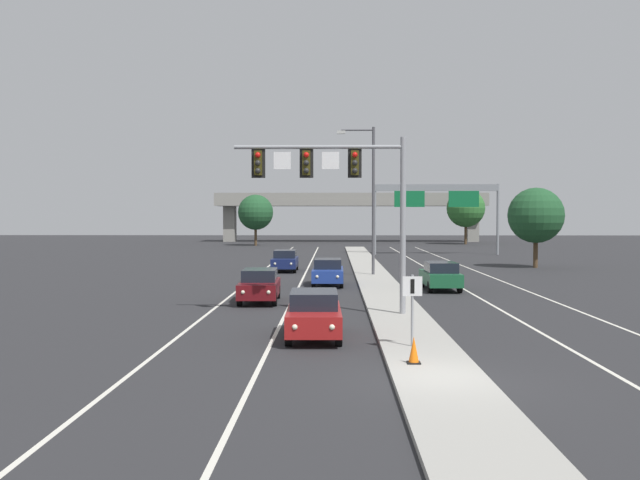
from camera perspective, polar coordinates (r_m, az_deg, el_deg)
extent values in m
plane|color=#28282B|center=(18.27, 9.65, -11.22)|extent=(260.00, 260.00, 0.00)
cube|color=#9E9B93|center=(35.92, 5.37, -4.55)|extent=(2.40, 110.00, 0.15)
cube|color=silver|center=(42.84, -1.62, -3.58)|extent=(0.14, 100.00, 0.01)
cube|color=silver|center=(43.42, 10.89, -3.54)|extent=(0.14, 100.00, 0.01)
cube|color=silver|center=(43.12, -6.01, -3.55)|extent=(0.14, 100.00, 0.01)
cube|color=silver|center=(44.09, 15.13, -3.49)|extent=(0.14, 100.00, 0.01)
cylinder|color=gray|center=(28.96, 6.71, 1.16)|extent=(0.24, 0.24, 7.20)
cylinder|color=gray|center=(28.96, -0.12, 7.51)|extent=(6.89, 0.16, 0.16)
cube|color=black|center=(28.95, 2.82, 6.22)|extent=(0.56, 0.06, 1.20)
cube|color=#38330F|center=(28.91, 2.82, 6.23)|extent=(0.32, 0.32, 1.00)
sphere|color=red|center=(28.77, 2.83, 6.89)|extent=(0.22, 0.22, 0.22)
sphere|color=#282828|center=(28.74, 2.83, 6.25)|extent=(0.22, 0.22, 0.22)
sphere|color=#282828|center=(28.72, 2.83, 5.62)|extent=(0.22, 0.22, 0.22)
cube|color=black|center=(28.96, -1.10, 6.22)|extent=(0.56, 0.06, 1.20)
cube|color=#38330F|center=(28.92, -1.10, 6.23)|extent=(0.32, 0.32, 1.00)
sphere|color=red|center=(28.78, -1.11, 6.89)|extent=(0.22, 0.22, 0.22)
sphere|color=#282828|center=(28.75, -1.11, 6.25)|extent=(0.22, 0.22, 0.22)
sphere|color=#282828|center=(28.73, -1.11, 5.62)|extent=(0.22, 0.22, 0.22)
cube|color=black|center=(29.11, -5.00, 6.19)|extent=(0.56, 0.06, 1.20)
cube|color=#38330F|center=(29.07, -5.00, 6.20)|extent=(0.32, 0.32, 1.00)
sphere|color=red|center=(28.92, -5.04, 6.86)|extent=(0.22, 0.22, 0.22)
sphere|color=#282828|center=(28.90, -5.04, 6.22)|extent=(0.22, 0.22, 0.22)
sphere|color=#282828|center=(28.87, -5.04, 5.59)|extent=(0.22, 0.22, 0.22)
cube|color=white|center=(28.89, 0.86, 6.43)|extent=(0.70, 0.04, 0.70)
cube|color=white|center=(28.97, -3.06, 6.42)|extent=(0.70, 0.04, 0.70)
cylinder|color=gray|center=(21.94, 7.45, -5.66)|extent=(0.08, 0.08, 2.20)
cube|color=white|center=(21.82, 7.47, -3.72)|extent=(0.60, 0.03, 0.60)
cube|color=black|center=(21.80, 7.48, -3.72)|extent=(0.12, 0.01, 0.44)
cylinder|color=#4C4C51|center=(48.13, 4.33, 3.17)|extent=(0.20, 0.20, 10.00)
cylinder|color=#4C4C51|center=(48.42, 3.03, 8.86)|extent=(2.20, 0.12, 0.12)
cube|color=#B7B7B2|center=(48.38, 1.72, 8.69)|extent=(0.56, 0.28, 0.20)
cube|color=maroon|center=(24.10, -0.49, -6.34)|extent=(1.89, 4.44, 0.70)
cube|color=black|center=(24.24, -0.49, -4.79)|extent=(1.63, 2.41, 0.56)
sphere|color=#EAE5C6|center=(21.94, 0.98, -7.04)|extent=(0.18, 0.18, 0.18)
sphere|color=#EAE5C6|center=(21.95, -2.05, -7.04)|extent=(0.18, 0.18, 0.18)
cylinder|color=black|center=(22.68, 1.52, -7.77)|extent=(0.23, 0.64, 0.64)
cylinder|color=black|center=(22.70, -2.56, -7.76)|extent=(0.23, 0.64, 0.64)
cylinder|color=black|center=(25.64, 1.34, -6.63)|extent=(0.23, 0.64, 0.64)
cylinder|color=black|center=(25.66, -2.26, -6.63)|extent=(0.23, 0.64, 0.64)
cube|color=#5B0F14|center=(34.04, -4.90, -3.90)|extent=(1.92, 4.45, 0.70)
cube|color=black|center=(34.20, -4.88, -2.82)|extent=(1.65, 2.42, 0.56)
sphere|color=#EAE5C6|center=(31.83, -4.17, -4.22)|extent=(0.18, 0.18, 0.18)
sphere|color=#EAE5C6|center=(31.92, -6.24, -4.21)|extent=(0.18, 0.18, 0.18)
cylinder|color=black|center=(32.54, -3.70, -4.80)|extent=(0.24, 0.65, 0.64)
cylinder|color=black|center=(32.66, -6.51, -4.78)|extent=(0.24, 0.65, 0.64)
cylinder|color=black|center=(35.51, -3.43, -4.22)|extent=(0.24, 0.65, 0.64)
cylinder|color=black|center=(35.63, -6.00, -4.21)|extent=(0.24, 0.65, 0.64)
cube|color=navy|center=(41.89, 0.64, -2.79)|extent=(1.82, 4.41, 0.70)
cube|color=black|center=(42.06, 0.64, -1.91)|extent=(1.60, 2.38, 0.56)
sphere|color=#EAE5C6|center=(39.71, 1.43, -2.98)|extent=(0.18, 0.18, 0.18)
sphere|color=#EAE5C6|center=(39.73, -0.24, -2.98)|extent=(0.18, 0.18, 0.18)
cylinder|color=black|center=(40.43, 1.74, -3.46)|extent=(0.22, 0.64, 0.64)
cylinder|color=black|center=(40.45, -0.53, -3.46)|extent=(0.22, 0.64, 0.64)
cylinder|color=black|center=(43.41, 1.72, -3.08)|extent=(0.22, 0.64, 0.64)
cylinder|color=black|center=(43.43, -0.39, -3.08)|extent=(0.22, 0.64, 0.64)
cube|color=#141E4C|center=(52.51, -2.84, -1.82)|extent=(1.82, 4.41, 0.70)
cube|color=black|center=(52.69, -2.83, -1.12)|extent=(1.59, 2.38, 0.56)
sphere|color=#EAE5C6|center=(50.30, -2.35, -1.93)|extent=(0.18, 0.18, 0.18)
sphere|color=#EAE5C6|center=(50.38, -3.66, -1.93)|extent=(0.18, 0.18, 0.18)
cylinder|color=black|center=(50.99, -2.05, -2.33)|extent=(0.22, 0.64, 0.64)
cylinder|color=black|center=(51.10, -3.85, -2.32)|extent=(0.22, 0.64, 0.64)
cylinder|color=black|center=(53.98, -1.89, -2.09)|extent=(0.22, 0.64, 0.64)
cylinder|color=black|center=(54.08, -3.59, -2.08)|extent=(0.22, 0.64, 0.64)
cube|color=#195633|center=(39.99, 9.68, -3.04)|extent=(1.86, 4.43, 0.70)
cube|color=black|center=(39.73, 9.74, -2.17)|extent=(1.62, 2.40, 0.56)
sphere|color=#EAE5C6|center=(42.05, 8.42, -2.72)|extent=(0.18, 0.18, 0.18)
sphere|color=#EAE5C6|center=(42.23, 9.97, -2.71)|extent=(0.18, 0.18, 0.18)
cylinder|color=black|center=(41.38, 8.24, -3.35)|extent=(0.23, 0.64, 0.64)
cylinder|color=black|center=(41.63, 10.43, -3.33)|extent=(0.23, 0.64, 0.64)
cylinder|color=black|center=(38.43, 8.86, -3.77)|extent=(0.23, 0.64, 0.64)
cylinder|color=black|center=(38.70, 11.21, -3.74)|extent=(0.23, 0.64, 0.64)
cube|color=black|center=(19.60, 7.57, -9.79)|extent=(0.36, 0.36, 0.04)
cone|color=orange|center=(19.53, 7.58, -8.72)|extent=(0.28, 0.28, 0.70)
cylinder|color=gray|center=(75.13, 4.45, 1.68)|extent=(0.28, 0.28, 7.50)
cylinder|color=gray|center=(76.98, 14.16, 1.63)|extent=(0.28, 0.28, 7.50)
cube|color=gray|center=(75.84, 9.38, 4.19)|extent=(13.00, 0.36, 0.70)
cube|color=#0F6033|center=(75.25, 7.23, 3.31)|extent=(3.20, 0.08, 1.70)
cube|color=#0F6033|center=(76.07, 11.53, 3.27)|extent=(3.20, 0.08, 1.70)
cube|color=gray|center=(112.01, 2.48, 3.04)|extent=(42.40, 6.40, 1.10)
cube|color=gray|center=(109.03, 2.52, 3.59)|extent=(42.40, 0.36, 0.90)
cube|color=gray|center=(113.18, -7.29, 1.31)|extent=(1.80, 2.40, 5.65)
cube|color=gray|center=(114.08, 12.17, 1.28)|extent=(1.80, 2.40, 5.65)
cylinder|color=#4C3823|center=(58.61, 17.00, -0.98)|extent=(0.36, 0.36, 2.41)
sphere|color=#1E4C28|center=(58.53, 17.03, 1.92)|extent=(4.40, 4.40, 4.40)
cylinder|color=#4C3823|center=(103.75, 11.67, 0.49)|extent=(0.36, 0.36, 3.01)
sphere|color=#2D6B2D|center=(103.72, 11.68, 2.53)|extent=(5.50, 5.50, 5.50)
cylinder|color=#4C3823|center=(97.36, -5.22, 0.32)|extent=(0.36, 0.36, 2.65)
sphere|color=#1E4C28|center=(97.32, -5.22, 2.25)|extent=(4.85, 4.85, 4.85)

